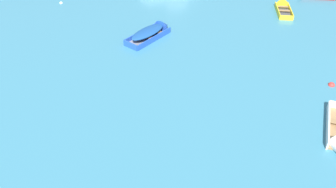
% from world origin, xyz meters
% --- Properties ---
extents(rowboat_yellow_far_right, '(2.14, 3.66, 1.11)m').
position_xyz_m(rowboat_yellow_far_right, '(13.28, 34.55, 0.19)').
color(rowboat_yellow_far_right, '#4C4C51').
rests_on(rowboat_yellow_far_right, ground_plane).
extents(rowboat_blue_midfield_right, '(4.47, 3.96, 1.38)m').
position_xyz_m(rowboat_blue_midfield_right, '(0.61, 32.03, 0.37)').
color(rowboat_blue_midfield_right, gray).
rests_on(rowboat_blue_midfield_right, ground_plane).
extents(mooring_buoy_near_foreground, '(0.44, 0.44, 0.44)m').
position_xyz_m(mooring_buoy_near_foreground, '(10.96, 22.55, 0.00)').
color(mooring_buoy_near_foreground, red).
rests_on(mooring_buoy_near_foreground, ground_plane).
extents(mooring_buoy_trailing, '(0.31, 0.31, 0.31)m').
position_xyz_m(mooring_buoy_trailing, '(-6.96, 40.31, 0.00)').
color(mooring_buoy_trailing, silver).
rests_on(mooring_buoy_trailing, ground_plane).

